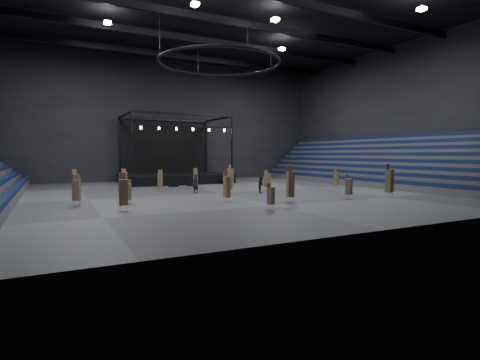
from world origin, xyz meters
name	(u,v)px	position (x,y,z in m)	size (l,w,h in m)	color
floor	(220,193)	(0.00, 0.00, 0.00)	(50.00, 50.00, 0.00)	#474749
ceiling	(219,11)	(0.00, 0.00, 18.00)	(50.00, 42.00, 0.20)	black
wall_back	(163,120)	(0.00, 21.00, 9.00)	(50.00, 0.20, 18.00)	black
wall_front	(388,54)	(0.00, -21.00, 9.00)	(50.00, 0.20, 18.00)	black
wall_right	(395,115)	(25.00, 0.00, 9.00)	(0.20, 42.00, 18.00)	black
bleachers_right	(382,171)	(22.94, 0.00, 1.73)	(7.20, 40.00, 6.40)	#454547
stage	(173,172)	(0.00, 16.24, 1.45)	(14.00, 10.00, 9.20)	black
truss_ring	(219,63)	(0.00, 0.00, 13.00)	(12.30, 12.30, 5.15)	black
roof_girders	(219,20)	(0.00, 0.00, 17.20)	(49.00, 30.35, 0.70)	black
floodlights	(237,12)	(0.00, -4.00, 16.60)	(28.60, 16.60, 0.25)	white
flight_case_left	(173,184)	(-2.16, 8.98, 0.39)	(1.17, 0.58, 0.78)	black
flight_case_mid	(192,183)	(0.18, 9.00, 0.37)	(1.10, 0.55, 0.73)	black
flight_case_right	(225,181)	(5.21, 10.27, 0.36)	(1.08, 0.54, 0.72)	black
chair_stack_0	(389,180)	(12.26, -10.55, 1.55)	(0.64, 0.64, 3.06)	silver
chair_stack_1	(267,180)	(5.64, 0.08, 1.16)	(0.55, 0.55, 2.20)	silver
chair_stack_2	(75,182)	(-13.27, 4.59, 1.27)	(0.52, 0.52, 2.50)	silver
chair_stack_3	(124,178)	(-8.05, 8.01, 1.24)	(0.57, 0.57, 2.33)	silver
chair_stack_4	(349,186)	(8.05, -9.85, 1.15)	(0.63, 0.63, 2.16)	silver
chair_stack_5	(336,178)	(14.00, -1.46, 1.16)	(0.48, 0.48, 2.27)	silver
chair_stack_6	(231,176)	(3.84, 5.43, 1.36)	(0.62, 0.62, 2.68)	silver
chair_stack_7	(128,191)	(-9.91, -4.64, 1.04)	(0.49, 0.49, 1.97)	silver
chair_stack_8	(76,190)	(-13.62, -3.88, 1.24)	(0.65, 0.65, 2.36)	silver
chair_stack_9	(196,178)	(-0.82, 4.89, 1.24)	(0.61, 0.61, 2.39)	silver
chair_stack_10	(230,180)	(1.08, -0.05, 1.26)	(0.51, 0.51, 2.48)	silver
chair_stack_11	(160,180)	(-4.97, 4.41, 1.20)	(0.64, 0.64, 2.28)	silver
chair_stack_12	(123,192)	(-10.93, -8.32, 1.38)	(0.54, 0.54, 2.64)	silver
chair_stack_13	(290,184)	(2.20, -9.33, 1.53)	(0.64, 0.64, 3.01)	silver
chair_stack_14	(271,195)	(-1.32, -11.99, 1.01)	(0.55, 0.55, 1.89)	silver
chair_stack_15	(227,187)	(-2.43, -6.93, 1.29)	(0.53, 0.53, 2.53)	silver
man_center	(195,184)	(-2.37, 0.71, 0.96)	(0.70, 0.46, 1.93)	black
crew_member	(261,185)	(3.83, -1.77, 0.82)	(0.79, 0.62, 1.63)	black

